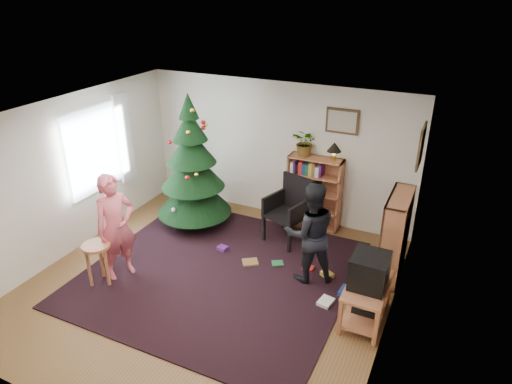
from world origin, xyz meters
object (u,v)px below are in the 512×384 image
at_px(potted_plant, 306,143).
at_px(bookshelf_back, 314,192).
at_px(picture_back, 342,121).
at_px(table_lamp, 334,148).
at_px(tv_stand, 366,299).
at_px(picture_right, 421,146).
at_px(bookshelf_right, 395,235).
at_px(christmas_tree, 193,173).
at_px(armchair, 290,206).
at_px(person_standing, 116,227).
at_px(crt_tv, 369,270).
at_px(stool, 97,254).
at_px(person_by_chair, 310,233).

bearing_deg(potted_plant, bookshelf_back, 0.00).
distance_m(picture_back, table_lamp, 0.46).
relative_size(bookshelf_back, tv_stand, 1.44).
xyz_separation_m(picture_right, bookshelf_right, (-0.14, -0.34, -1.29)).
bearing_deg(christmas_tree, armchair, 8.99).
xyz_separation_m(christmas_tree, armchair, (1.72, 0.27, -0.40)).
bearing_deg(picture_back, armchair, -128.90).
xyz_separation_m(picture_right, person_standing, (-3.80, -2.09, -1.14)).
distance_m(picture_back, bookshelf_back, 1.34).
xyz_separation_m(person_standing, table_lamp, (2.41, 2.68, 0.70)).
relative_size(crt_tv, person_standing, 0.30).
relative_size(christmas_tree, stool, 3.61).
relative_size(bookshelf_back, person_standing, 0.80).
relative_size(picture_back, bookshelf_right, 0.42).
distance_m(picture_back, stool, 4.31).
bearing_deg(bookshelf_right, person_by_chair, 121.11).
relative_size(picture_back, crt_tv, 1.13).
xyz_separation_m(crt_tv, stool, (-3.66, -0.87, -0.25)).
relative_size(picture_back, christmas_tree, 0.23).
bearing_deg(bookshelf_right, crt_tv, 174.13).
xyz_separation_m(bookshelf_right, potted_plant, (-1.75, 0.93, 0.87)).
xyz_separation_m(picture_back, bookshelf_right, (1.19, -1.06, -1.29)).
height_order(person_by_chair, table_lamp, table_lamp).
bearing_deg(christmas_tree, table_lamp, 21.13).
distance_m(picture_right, person_standing, 4.48).
distance_m(picture_back, crt_tv, 2.76).
bearing_deg(stool, tv_stand, 13.37).
height_order(tv_stand, person_by_chair, person_by_chair).
xyz_separation_m(picture_back, picture_right, (1.33, -0.73, 0.00)).
height_order(picture_back, bookshelf_right, picture_back).
xyz_separation_m(tv_stand, armchair, (-1.66, 1.53, 0.28)).
relative_size(christmas_tree, bookshelf_right, 1.85).
relative_size(bookshelf_right, armchair, 1.17).
bearing_deg(person_standing, table_lamp, -17.20).
relative_size(armchair, person_standing, 0.68).
distance_m(bookshelf_right, potted_plant, 2.17).
bearing_deg(picture_back, person_standing, -131.31).
bearing_deg(bookshelf_right, christmas_tree, 89.03).
bearing_deg(armchair, crt_tv, -25.68).
bearing_deg(stool, christmas_tree, 82.37).
bearing_deg(crt_tv, bookshelf_back, 124.01).
height_order(picture_right, table_lamp, picture_right).
distance_m(crt_tv, potted_plant, 2.79).
xyz_separation_m(christmas_tree, table_lamp, (2.24, 0.87, 0.52)).
relative_size(stool, potted_plant, 1.39).
distance_m(crt_tv, person_by_chair, 1.10).
bearing_deg(person_standing, crt_tv, -56.31).
xyz_separation_m(picture_back, stool, (-2.59, -3.13, -1.44)).
xyz_separation_m(bookshelf_back, potted_plant, (-0.20, 0.00, 0.87)).
bearing_deg(picture_right, bookshelf_right, -111.90).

